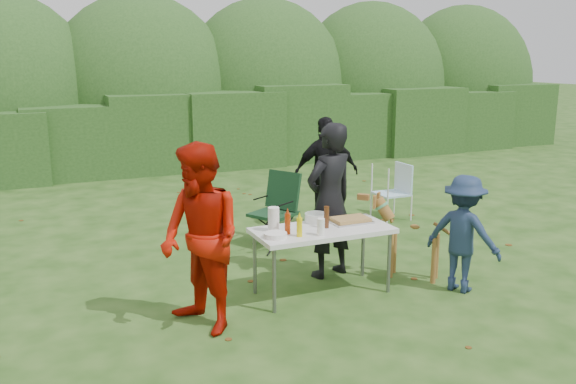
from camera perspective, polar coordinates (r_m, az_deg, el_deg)
name	(u,v)px	position (r m, az deg, el deg)	size (l,w,h in m)	color
ground	(316,299)	(6.66, 2.65, -9.98)	(80.00, 80.00, 0.00)	#1E4211
hedge_row	(158,133)	(13.88, -12.07, 5.43)	(22.00, 1.40, 1.70)	#23471C
shrub_backdrop	(143,94)	(15.38, -13.43, 8.88)	(20.00, 2.60, 3.20)	#3D6628
folding_table	(322,233)	(6.61, 3.24, -3.85)	(1.50, 0.70, 0.74)	silver
person_cook	(330,201)	(7.09, 3.93, -0.82)	(0.66, 0.44, 1.82)	black
person_red_jacket	(201,239)	(5.74, -8.15, -4.37)	(0.87, 0.68, 1.80)	#AE1103
person_black_puffy	(326,173)	(9.12, 3.60, 1.80)	(0.98, 0.41, 1.67)	black
child	(463,234)	(6.96, 16.08, -3.76)	(0.84, 0.48, 1.30)	#1B2C49
dog	(414,239)	(7.25, 11.73, -4.34)	(1.00, 0.40, 0.95)	olive
camping_chair	(273,210)	(8.30, -1.39, -1.65)	(0.63, 0.63, 1.00)	#15371D
lawn_chair	(391,191)	(9.79, 9.65, 0.07)	(0.52, 0.52, 0.89)	#64B8E1
food_tray	(350,222)	(6.84, 5.87, -2.76)	(0.45, 0.30, 0.02)	#B7B7BA
focaccia_bread	(351,219)	(6.83, 5.87, -2.54)	(0.40, 0.26, 0.04)	#AB8245
mustard_bottle	(299,227)	(6.27, 1.08, -3.30)	(0.06, 0.06, 0.20)	#DCC60A
ketchup_bottle	(288,224)	(6.35, -0.04, -2.98)	(0.06, 0.06, 0.22)	#942A08
beer_bottle	(326,217)	(6.58, 3.62, -2.36)	(0.06, 0.06, 0.24)	#47230F
paper_towel_roll	(274,219)	(6.44, -1.36, -2.57)	(0.12, 0.12, 0.26)	white
cup_stack	(321,227)	(6.32, 3.09, -3.29)	(0.08, 0.08, 0.18)	white
pasta_bowl	(316,218)	(6.81, 2.66, -2.42)	(0.26, 0.26, 0.10)	silver
plate_stack	(275,235)	(6.25, -1.19, -4.05)	(0.24, 0.24, 0.05)	white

